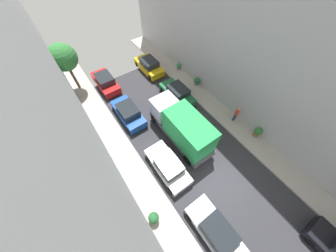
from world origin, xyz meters
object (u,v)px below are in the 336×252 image
Objects in this scene: parked_car_left_3 at (168,166)px; parked_car_left_4 at (128,113)px; potted_plant_2 at (258,132)px; potted_plant_5 at (197,81)px; parked_car_right_1 at (177,93)px; potted_plant_3 at (179,66)px; parked_car_left_5 at (106,82)px; parked_car_right_2 at (149,66)px; pedestrian at (236,114)px; delivery_truck at (182,127)px; street_tree_0 at (63,58)px; potted_plant_4 at (154,218)px; parked_car_left_2 at (216,231)px.

parked_car_left_4 is at bearing 90.00° from parked_car_left_3.
potted_plant_2 is 8.23m from potted_plant_5.
parked_car_left_4 is 1.00× the size of parked_car_right_1.
potted_plant_3 is 3.38m from potted_plant_5.
parked_car_left_4 is 4.55× the size of potted_plant_5.
parked_car_left_5 is (0.00, 11.88, 0.00)m from parked_car_left_3.
parked_car_left_3 is 1.00× the size of parked_car_right_2.
potted_plant_3 is at bearing 88.00° from pedestrian.
potted_plant_5 is (-0.03, -3.38, 0.06)m from potted_plant_3.
delivery_truck reaches higher than parked_car_left_5.
parked_car_left_4 is 5.34m from parked_car_left_5.
street_tree_0 is 5.46× the size of potted_plant_5.
potted_plant_4 reaches higher than potted_plant_3.
parked_car_right_1 is at bearing -43.13° from street_tree_0.
parked_car_left_3 is 2.44× the size of pedestrian.
street_tree_0 is at bearing 129.25° from pedestrian.
delivery_truck is at bearing 69.10° from parked_car_left_2.
parked_car_left_3 is 1.00× the size of parked_car_right_1.
parked_car_right_1 is at bearing 47.59° from parked_car_left_3.
pedestrian is (2.65, -11.15, 0.35)m from parked_car_right_2.
parked_car_right_2 is 3.54m from potted_plant_3.
street_tree_0 is (-2.60, 18.71, 3.15)m from parked_car_left_2.
parked_car_left_3 is 12.74m from potted_plant_3.
parked_car_right_1 is 4.74m from potted_plant_3.
pedestrian is 5.88m from potted_plant_5.
parked_car_left_3 is at bearing 166.42° from potted_plant_2.
pedestrian is 1.87× the size of potted_plant_5.
parked_car_right_1 is 4.55× the size of potted_plant_5.
potted_plant_2 is 1.12× the size of potted_plant_5.
parked_car_right_2 is at bearing 72.21° from parked_car_left_2.
delivery_truck is at bearing 146.15° from potted_plant_2.
delivery_truck reaches higher than pedestrian.
parked_car_left_2 is at bearing -144.78° from pedestrian.
parked_car_right_2 is (5.40, 11.52, 0.00)m from parked_car_left_3.
parked_car_right_1 reaches higher than potted_plant_5.
street_tree_0 is (-8.00, 1.88, 3.15)m from parked_car_right_2.
pedestrian is (8.05, -6.17, 0.35)m from parked_car_left_4.
parked_car_left_2 is 4.07× the size of potted_plant_4.
parked_car_left_5 is 5.29× the size of potted_plant_3.
parked_car_left_4 reaches higher than potted_plant_4.
parked_car_left_4 is at bearing -159.89° from potted_plant_3.
parked_car_left_3 is at bearing -132.41° from parked_car_right_1.
street_tree_0 reaches higher than pedestrian.
parked_car_right_2 is at bearing 74.54° from delivery_truck.
parked_car_left_4 is 5.29× the size of potted_plant_3.
delivery_truck reaches higher than parked_car_left_2.
parked_car_left_2 and parked_car_left_4 have the same top height.
parked_car_left_5 is (0.00, 17.19, 0.00)m from parked_car_left_2.
potted_plant_4 is at bearing -165.76° from pedestrian.
delivery_truck is 6.39× the size of potted_plant_4.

